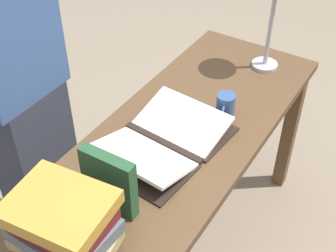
{
  "coord_description": "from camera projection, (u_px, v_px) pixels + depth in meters",
  "views": [
    {
      "loc": [
        1.07,
        0.65,
        1.87
      ],
      "look_at": [
        0.03,
        -0.01,
        0.83
      ],
      "focal_mm": 50.0,
      "sensor_mm": 36.0,
      "label": 1
    }
  ],
  "objects": [
    {
      "name": "reading_desk",
      "position": [
        173.0,
        162.0,
        1.75
      ],
      "size": [
        1.57,
        0.55,
        0.75
      ],
      "color": "brown",
      "rests_on": "ground_plane"
    },
    {
      "name": "book_standing_upright",
      "position": [
        109.0,
        182.0,
        1.38
      ],
      "size": [
        0.04,
        0.18,
        0.21
      ],
      "rotation": [
        0.0,
        0.0,
        0.01
      ],
      "color": "#234C2D",
      "rests_on": "reading_desk"
    },
    {
      "name": "person_reader",
      "position": [
        19.0,
        87.0,
        1.79
      ],
      "size": [
        0.36,
        0.21,
        1.67
      ],
      "rotation": [
        0.0,
        0.0,
        3.14
      ],
      "color": "#2D3342",
      "rests_on": "ground_plane"
    },
    {
      "name": "coffee_mug",
      "position": [
        225.0,
        106.0,
        1.76
      ],
      "size": [
        0.1,
        0.07,
        0.09
      ],
      "rotation": [
        0.0,
        0.0,
        0.26
      ],
      "color": "#335184",
      "rests_on": "reading_desk"
    },
    {
      "name": "open_book",
      "position": [
        163.0,
        141.0,
        1.64
      ],
      "size": [
        0.5,
        0.38,
        0.07
      ],
      "rotation": [
        0.0,
        0.0,
        -0.08
      ],
      "color": "black",
      "rests_on": "reading_desk"
    },
    {
      "name": "book_stack_tall",
      "position": [
        64.0,
        226.0,
        1.25
      ],
      "size": [
        0.24,
        0.31,
        0.21
      ],
      "color": "black",
      "rests_on": "reading_desk"
    }
  ]
}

